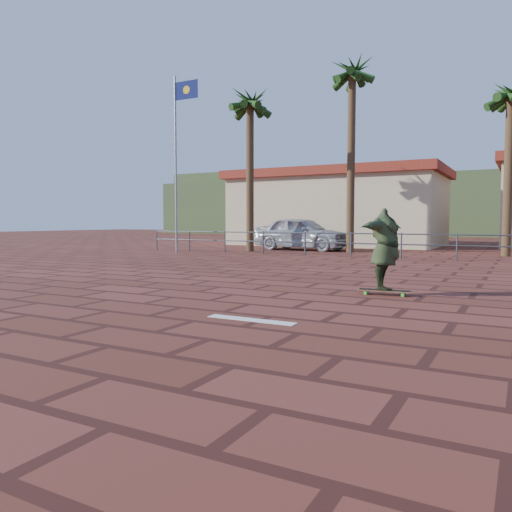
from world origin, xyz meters
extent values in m
plane|color=maroon|center=(0.00, 0.00, 0.00)|extent=(120.00, 120.00, 0.00)
cube|color=white|center=(0.70, -1.20, 0.00)|extent=(1.40, 0.22, 0.01)
cylinder|color=#47494F|center=(-12.00, 12.00, 0.50)|extent=(0.06, 0.06, 1.00)
cylinder|color=#47494F|center=(-10.00, 12.00, 0.50)|extent=(0.06, 0.06, 1.00)
cylinder|color=#47494F|center=(-8.00, 12.00, 0.50)|extent=(0.06, 0.06, 1.00)
cylinder|color=#47494F|center=(-6.00, 12.00, 0.50)|extent=(0.06, 0.06, 1.00)
cylinder|color=#47494F|center=(-4.00, 12.00, 0.50)|extent=(0.06, 0.06, 1.00)
cylinder|color=#47494F|center=(-2.00, 12.00, 0.50)|extent=(0.06, 0.06, 1.00)
cylinder|color=#47494F|center=(0.00, 12.00, 0.50)|extent=(0.06, 0.06, 1.00)
cylinder|color=#47494F|center=(2.00, 12.00, 0.50)|extent=(0.06, 0.06, 1.00)
cylinder|color=#47494F|center=(0.00, 12.00, 0.95)|extent=(24.00, 0.05, 0.05)
cylinder|color=#47494F|center=(0.00, 12.00, 0.55)|extent=(24.00, 0.05, 0.05)
cylinder|color=gray|center=(-10.00, 11.00, 4.00)|extent=(0.10, 0.10, 8.00)
cube|color=#0F174F|center=(-9.35, 11.00, 7.30)|extent=(1.20, 0.02, 0.80)
cylinder|color=brown|center=(-7.50, 13.50, 3.50)|extent=(0.36, 0.36, 7.00)
sphere|color=#244617|center=(-7.50, 13.50, 7.05)|extent=(2.40, 2.40, 2.40)
cylinder|color=brown|center=(-3.00, 15.00, 4.10)|extent=(0.36, 0.36, 8.20)
sphere|color=#244617|center=(-3.00, 15.00, 8.25)|extent=(2.40, 2.40, 2.40)
cylinder|color=brown|center=(3.50, 15.50, 3.25)|extent=(0.36, 0.36, 6.50)
sphere|color=#244617|center=(3.50, 15.50, 6.55)|extent=(2.40, 2.40, 2.40)
cube|color=beige|center=(-6.00, 22.00, 2.00)|extent=(12.00, 7.00, 4.00)
cube|color=maroon|center=(-6.00, 22.00, 4.25)|extent=(12.60, 7.60, 0.50)
cube|color=#384C28|center=(0.00, 50.00, 3.00)|extent=(70.00, 18.00, 6.00)
cube|color=#384C28|center=(-22.00, 56.00, 4.00)|extent=(35.00, 14.00, 8.00)
cube|color=olive|center=(1.80, 2.20, 0.09)|extent=(1.04, 0.32, 0.02)
cube|color=black|center=(1.80, 2.20, 0.10)|extent=(1.01, 0.30, 0.00)
cube|color=silver|center=(1.45, 2.16, 0.06)|extent=(0.07, 0.17, 0.03)
cube|color=silver|center=(2.16, 2.23, 0.06)|extent=(0.07, 0.17, 0.03)
cylinder|color=#4BF133|center=(1.46, 2.06, 0.03)|extent=(0.07, 0.03, 0.07)
cylinder|color=#4BF133|center=(1.44, 2.27, 0.03)|extent=(0.07, 0.03, 0.07)
cylinder|color=#4BF133|center=(2.17, 2.13, 0.03)|extent=(0.07, 0.03, 0.07)
cylinder|color=#4BF133|center=(2.15, 2.33, 0.03)|extent=(0.07, 0.03, 0.07)
imported|color=#2B391E|center=(1.80, 2.20, 0.90)|extent=(0.68, 2.00, 1.60)
imported|color=#B1B4B8|center=(-5.71, 15.64, 0.84)|extent=(5.06, 2.38, 1.67)
camera|label=1|loc=(4.20, -7.51, 1.44)|focal=35.00mm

